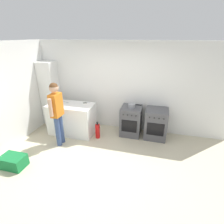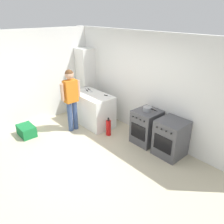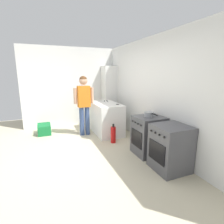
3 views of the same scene
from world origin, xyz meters
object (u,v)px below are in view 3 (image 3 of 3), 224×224
person (84,100)px  recycling_crate_lower (44,129)px  fire_extinguisher (113,135)px  knife_utility (104,101)px  knife_carving (107,101)px  larder_cabinet (109,95)px  oven_right (170,148)px  oven_left (148,135)px  pot (149,114)px  knife_paring (118,105)px

person → recycling_crate_lower: size_ratio=3.24×
fire_extinguisher → recycling_crate_lower: bearing=-130.7°
recycling_crate_lower → knife_utility: bearing=84.1°
knife_carving → larder_cabinet: larder_cabinet is taller
person → recycling_crate_lower: (-0.54, -1.10, -0.88)m
oven_right → knife_carving: 2.76m
knife_utility → fire_extinguisher: size_ratio=0.49×
person → larder_cabinet: 1.44m
knife_utility → larder_cabinet: larder_cabinet is taller
knife_carving → oven_left: bearing=6.2°
knife_carving → recycling_crate_lower: size_ratio=0.63×
pot → person: person is taller
oven_right → larder_cabinet: size_ratio=0.42×
pot → recycling_crate_lower: size_ratio=0.75×
fire_extinguisher → oven_right: bearing=16.8°
person → fire_extinguisher: 1.30m
oven_left → larder_cabinet: size_ratio=0.42×
knife_paring → knife_utility: bearing=-169.4°
person → larder_cabinet: (-0.91, 1.12, -0.02)m
oven_right → knife_utility: 2.85m
oven_left → person: size_ratio=0.50×
recycling_crate_lower → larder_cabinet: bearing=99.6°
knife_carving → person: person is taller
pot → larder_cabinet: size_ratio=0.20×
knife_carving → recycling_crate_lower: bearing=-98.3°
knife_utility → person: 0.82m
oven_right → recycling_crate_lower: 3.67m
knife_carving → fire_extinguisher: (1.13, -0.26, -0.69)m
oven_right → knife_carving: (-2.71, -0.22, 0.48)m
pot → oven_right: bearing=0.6°
person → knife_utility: bearing=115.3°
person → recycling_crate_lower: 1.51m
larder_cabinet → person: bearing=-50.8°
knife_paring → person: bearing=-115.3°
larder_cabinet → fire_extinguisher: bearing=-18.0°
knife_utility → fire_extinguisher: (1.22, -0.20, -0.69)m
pot → person: bearing=-149.9°
oven_left → knife_paring: knife_paring is taller
fire_extinguisher → oven_left: bearing=28.8°
oven_right → knife_carving: knife_carving is taller
knife_carving → larder_cabinet: size_ratio=0.16×
knife_paring → larder_cabinet: 1.35m
oven_right → knife_paring: (-2.04, -0.14, 0.48)m
person → knife_paring: bearing=64.7°
oven_left → pot: bearing=-75.2°
person → pot: bearing=30.1°
pot → person: size_ratio=0.23×
oven_right → larder_cabinet: larder_cabinet is taller
knife_paring → fire_extinguisher: size_ratio=0.41×
larder_cabinet → knife_paring: bearing=-10.3°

